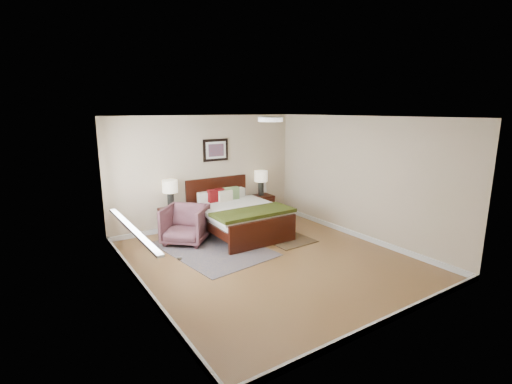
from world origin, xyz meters
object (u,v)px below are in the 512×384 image
Objects in this scene: nightstand_right at (261,204)px; armchair at (185,225)px; rug_persian at (214,248)px; lamp_right at (261,179)px; nightstand_left at (172,214)px; lamp_left at (170,189)px; bed at (237,211)px.

armchair reaches higher than nightstand_right.
nightstand_right reaches higher than rug_persian.
nightstand_left is at bearing -179.50° from lamp_right.
lamp_right is at bearing 59.17° from armchair.
nightstand_right is 0.92× the size of lamp_left.
lamp_left reaches higher than bed.
lamp_left is at bearing 97.55° from rug_persian.
armchair is at bearing -163.66° from lamp_right.
nightstand_left is 2.36m from lamp_right.
nightstand_left is at bearing 97.78° from rug_persian.
bed is at bearing 38.58° from armchair.
rug_persian is at bearing -74.79° from lamp_left.
armchair is at bearing 109.38° from rug_persian.
bed reaches higher than nightstand_left.
lamp_left is at bearing 147.80° from bed.
lamp_left reaches higher than armchair.
lamp_left is 0.27× the size of rug_persian.
bed is 1.11m from rug_persian.
bed is 3.55× the size of nightstand_right.
nightstand_left is (-1.19, 0.73, -0.05)m from bed.
rug_persian is (-0.85, -0.52, -0.49)m from bed.
lamp_right is (2.30, 0.02, 0.53)m from nightstand_left.
lamp_right reaches higher than bed.
nightstand_left is at bearing -90.00° from lamp_left.
rug_persian is at bearing -147.26° from nightstand_right.
armchair is at bearing 175.76° from bed.
lamp_right is at bearing 0.00° from lamp_left.
nightstand_left is 1.37m from rug_persian.
armchair reaches higher than nightstand_left.
lamp_right is at bearing 0.50° from nightstand_left.
lamp_left is (-1.19, 0.75, 0.49)m from bed.
bed is 1.16m from armchair.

